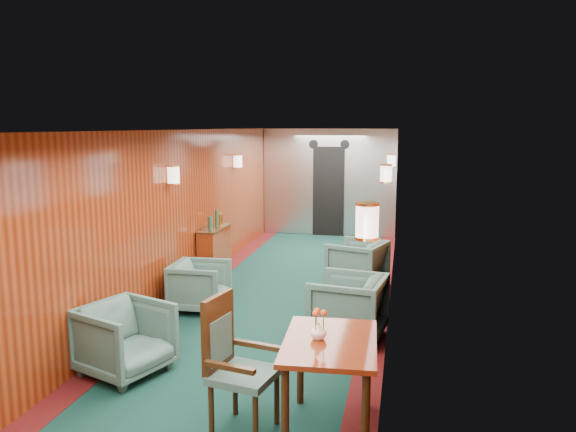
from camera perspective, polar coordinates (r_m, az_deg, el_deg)
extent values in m
plane|color=#0E332A|center=(7.20, -2.22, -10.77)|extent=(12.00, 12.00, 0.00)
cube|color=white|center=(6.77, -2.34, 8.26)|extent=(3.00, 12.00, 0.10)
cube|color=white|center=(6.77, -2.34, 8.35)|extent=(1.20, 12.00, 0.06)
cube|color=maroon|center=(12.74, 4.24, 3.48)|extent=(3.00, 0.10, 2.40)
cube|color=maroon|center=(7.39, -13.64, -0.88)|extent=(0.10, 12.00, 2.40)
cube|color=maroon|center=(6.69, 10.29, -1.80)|extent=(0.10, 12.00, 2.40)
cube|color=#440D0D|center=(7.62, -12.27, -9.82)|extent=(0.30, 12.00, 0.01)
cube|color=#440D0D|center=(7.02, 8.76, -11.39)|extent=(0.30, 12.00, 0.01)
cube|color=silver|center=(12.66, 4.19, 3.44)|extent=(2.98, 0.12, 2.38)
cube|color=black|center=(12.60, 4.14, 2.50)|extent=(0.70, 0.06, 2.00)
cylinder|color=black|center=(12.59, 2.60, 7.30)|extent=(0.20, 0.04, 0.20)
cylinder|color=black|center=(12.50, 5.80, 7.25)|extent=(0.20, 0.04, 0.20)
cube|color=#B5B7BC|center=(3.24, 8.58, -9.03)|extent=(0.02, 1.10, 0.80)
cube|color=#496E6E|center=(3.24, 8.43, -9.03)|extent=(0.01, 0.96, 0.66)
cube|color=#B5B7BC|center=(5.66, 9.99, -1.20)|extent=(0.02, 1.10, 0.80)
cube|color=#496E6E|center=(5.66, 9.91, -1.20)|extent=(0.01, 0.96, 0.66)
cube|color=#B5B7BC|center=(8.14, 10.55, 1.91)|extent=(0.02, 1.10, 0.80)
cube|color=#496E6E|center=(8.14, 10.49, 1.91)|extent=(0.01, 0.96, 0.66)
cube|color=#B5B7BC|center=(10.62, 10.85, 3.56)|extent=(0.02, 1.10, 0.80)
cube|color=#496E6E|center=(10.62, 10.80, 3.57)|extent=(0.01, 0.96, 0.66)
cylinder|color=beige|center=(3.93, 8.04, -0.51)|extent=(0.16, 0.16, 0.24)
cylinder|color=gold|center=(3.96, 8.00, -2.22)|extent=(0.17, 0.17, 0.02)
cylinder|color=beige|center=(7.72, -11.56, 4.11)|extent=(0.16, 0.16, 0.24)
cylinder|color=gold|center=(7.74, -11.53, 3.23)|extent=(0.17, 0.17, 0.02)
cylinder|color=beige|center=(7.90, 9.94, 4.27)|extent=(0.16, 0.16, 0.24)
cylinder|color=gold|center=(7.91, 9.91, 3.40)|extent=(0.17, 0.17, 0.02)
cylinder|color=beige|center=(10.54, -5.12, 5.56)|extent=(0.16, 0.16, 0.24)
cylinder|color=gold|center=(10.55, -5.11, 4.91)|extent=(0.17, 0.17, 0.02)
cylinder|color=beige|center=(10.89, 10.45, 5.56)|extent=(0.16, 0.16, 0.24)
cylinder|color=gold|center=(10.90, 10.44, 4.93)|extent=(0.17, 0.17, 0.02)
cube|color=maroon|center=(4.56, 4.29, -12.70)|extent=(0.79, 1.08, 0.04)
cylinder|color=#3A200D|center=(4.35, -0.29, -19.49)|extent=(0.06, 0.06, 0.74)
cylinder|color=#3A200D|center=(4.31, 7.88, -19.86)|extent=(0.06, 0.06, 0.74)
cylinder|color=#3A200D|center=(5.15, 1.27, -14.75)|extent=(0.06, 0.06, 0.74)
cylinder|color=#3A200D|center=(5.11, 7.99, -15.01)|extent=(0.06, 0.06, 0.74)
cube|color=#1B3F3A|center=(4.69, -4.45, -15.82)|extent=(0.56, 0.56, 0.06)
cube|color=#3A200D|center=(4.67, -7.13, -11.59)|extent=(0.14, 0.43, 0.62)
cube|color=#1B3F3A|center=(4.68, -6.83, -12.35)|extent=(0.09, 0.33, 0.37)
cube|color=#3A200D|center=(4.44, -5.96, -15.04)|extent=(0.43, 0.14, 0.04)
cube|color=#3A200D|center=(4.82, -3.13, -12.97)|extent=(0.43, 0.14, 0.04)
cylinder|color=#3A200D|center=(4.74, -7.80, -19.02)|extent=(0.05, 0.05, 0.44)
cylinder|color=#3A200D|center=(4.57, -3.32, -20.08)|extent=(0.05, 0.05, 0.44)
cylinder|color=#3A200D|center=(5.04, -5.39, -17.16)|extent=(0.05, 0.05, 0.44)
cylinder|color=#3A200D|center=(4.88, -1.15, -18.05)|extent=(0.05, 0.05, 0.44)
cube|color=maroon|center=(9.23, -7.47, -3.72)|extent=(0.27, 0.91, 0.82)
cube|color=#3A200D|center=(9.14, -7.46, -1.22)|extent=(0.29, 0.93, 0.02)
cylinder|color=#23462A|center=(8.91, -7.90, -0.72)|extent=(0.07, 0.07, 0.22)
cylinder|color=#23462A|center=(9.20, -7.24, -0.21)|extent=(0.06, 0.06, 0.28)
cylinder|color=gold|center=(9.38, -6.87, -0.33)|extent=(0.08, 0.08, 0.18)
imported|color=white|center=(4.54, 3.12, -11.57)|extent=(0.15, 0.15, 0.14)
imported|color=#1B3F3A|center=(5.94, -16.22, -11.91)|extent=(1.01, 0.99, 0.71)
imported|color=#1B3F3A|center=(7.68, -8.91, -7.02)|extent=(0.75, 0.73, 0.66)
imported|color=#1B3F3A|center=(6.64, 6.09, -9.16)|extent=(0.94, 0.92, 0.75)
imported|color=#1B3F3A|center=(8.71, 7.03, -4.81)|extent=(1.00, 0.99, 0.72)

